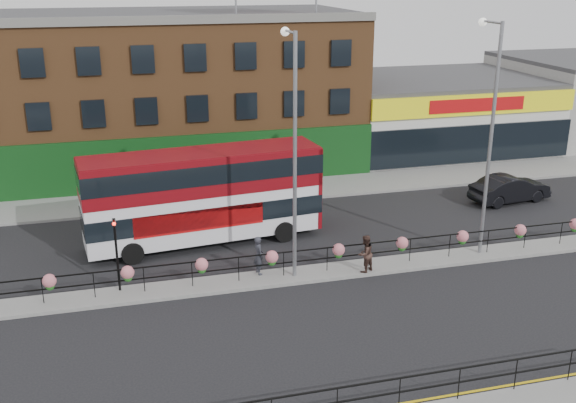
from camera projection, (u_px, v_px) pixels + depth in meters
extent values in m
plane|color=black|center=(305.00, 276.00, 29.87)|extent=(120.00, 120.00, 0.00)
cube|color=gray|center=(250.00, 192.00, 40.80)|extent=(60.00, 4.00, 0.15)
cube|color=gray|center=(305.00, 274.00, 29.85)|extent=(60.00, 1.60, 0.15)
cube|color=brown|center=(166.00, 92.00, 45.52)|extent=(25.00, 12.00, 10.00)
cube|color=#3F3F42|center=(161.00, 14.00, 43.84)|extent=(25.00, 12.00, 0.30)
cube|color=#0E3C13|center=(178.00, 163.00, 41.05)|extent=(25.00, 0.25, 3.40)
cube|color=silver|center=(433.00, 113.00, 51.22)|extent=(15.00, 12.00, 5.00)
cube|color=#3F3F42|center=(436.00, 78.00, 50.36)|extent=(15.00, 12.00, 0.30)
cube|color=#FEF715|center=(476.00, 105.00, 45.09)|extent=(15.00, 0.25, 1.40)
cube|color=#B10B0E|center=(477.00, 105.00, 44.98)|extent=(7.00, 0.10, 0.90)
cube|color=black|center=(473.00, 144.00, 45.97)|extent=(15.00, 0.25, 2.60)
cylinder|color=gray|center=(236.00, 3.00, 39.97)|extent=(0.12, 0.12, 1.40)
cylinder|color=gray|center=(316.00, 2.00, 41.19)|extent=(0.12, 0.12, 1.40)
cube|color=black|center=(306.00, 250.00, 29.46)|extent=(30.00, 0.05, 0.05)
cube|color=black|center=(306.00, 260.00, 29.62)|extent=(30.00, 0.05, 0.05)
cylinder|color=black|center=(42.00, 291.00, 26.95)|extent=(0.04, 0.04, 1.10)
cylinder|color=black|center=(94.00, 285.00, 27.44)|extent=(0.04, 0.04, 1.10)
cylinder|color=black|center=(144.00, 279.00, 27.93)|extent=(0.04, 0.04, 1.10)
cylinder|color=black|center=(192.00, 274.00, 28.42)|extent=(0.04, 0.04, 1.10)
cylinder|color=black|center=(239.00, 269.00, 28.91)|extent=(0.04, 0.04, 1.10)
cylinder|color=black|center=(284.00, 264.00, 29.40)|extent=(0.04, 0.04, 1.10)
cylinder|color=black|center=(327.00, 259.00, 29.89)|extent=(0.04, 0.04, 1.10)
cylinder|color=black|center=(369.00, 254.00, 30.38)|extent=(0.04, 0.04, 1.10)
cylinder|color=black|center=(410.00, 250.00, 30.86)|extent=(0.04, 0.04, 1.10)
cylinder|color=black|center=(450.00, 246.00, 31.35)|extent=(0.04, 0.04, 1.10)
cylinder|color=black|center=(488.00, 241.00, 31.84)|extent=(0.04, 0.04, 1.10)
cylinder|color=black|center=(525.00, 237.00, 32.33)|extent=(0.04, 0.04, 1.10)
cylinder|color=black|center=(561.00, 233.00, 32.82)|extent=(0.04, 0.04, 1.10)
sphere|color=#C66874|center=(49.00, 281.00, 26.90)|extent=(0.56, 0.56, 0.56)
sphere|color=#21661C|center=(50.00, 286.00, 26.97)|extent=(0.36, 0.36, 0.36)
sphere|color=#C66874|center=(127.00, 272.00, 27.64)|extent=(0.56, 0.56, 0.56)
sphere|color=#21661C|center=(128.00, 277.00, 27.72)|extent=(0.36, 0.36, 0.36)
sphere|color=#C66874|center=(202.00, 264.00, 28.39)|extent=(0.56, 0.56, 0.56)
sphere|color=#21661C|center=(202.00, 269.00, 28.47)|extent=(0.36, 0.36, 0.36)
sphere|color=#C66874|center=(272.00, 257.00, 29.14)|extent=(0.56, 0.56, 0.56)
sphere|color=#21661C|center=(272.00, 262.00, 29.21)|extent=(0.36, 0.36, 0.36)
sphere|color=#C66874|center=(339.00, 250.00, 29.88)|extent=(0.56, 0.56, 0.56)
sphere|color=#21661C|center=(339.00, 254.00, 29.96)|extent=(0.36, 0.36, 0.36)
sphere|color=#C66874|center=(402.00, 243.00, 30.63)|extent=(0.56, 0.56, 0.56)
sphere|color=#21661C|center=(402.00, 247.00, 30.71)|extent=(0.36, 0.36, 0.36)
sphere|color=#C66874|center=(463.00, 236.00, 31.38)|extent=(0.56, 0.56, 0.56)
sphere|color=#21661C|center=(462.00, 241.00, 31.45)|extent=(0.36, 0.36, 0.36)
sphere|color=#C66874|center=(520.00, 230.00, 32.13)|extent=(0.56, 0.56, 0.56)
sphere|color=#21661C|center=(520.00, 235.00, 32.20)|extent=(0.36, 0.36, 0.36)
sphere|color=#C66874|center=(575.00, 224.00, 32.87)|extent=(0.56, 0.56, 0.56)
sphere|color=#21661C|center=(575.00, 229.00, 32.95)|extent=(0.36, 0.36, 0.36)
cube|color=black|center=(338.00, 388.00, 19.75)|extent=(20.00, 0.05, 0.05)
cube|color=black|center=(337.00, 402.00, 19.91)|extent=(20.00, 0.05, 0.05)
cylinder|color=black|center=(399.00, 394.00, 20.42)|extent=(0.04, 0.04, 1.10)
cylinder|color=black|center=(459.00, 384.00, 20.91)|extent=(0.04, 0.04, 1.10)
cylinder|color=black|center=(516.00, 374.00, 21.40)|extent=(0.04, 0.04, 1.10)
cylinder|color=black|center=(570.00, 365.00, 21.89)|extent=(0.04, 0.04, 1.10)
cube|color=silver|center=(203.00, 195.00, 32.71)|extent=(11.65, 3.82, 4.16)
cube|color=#67090F|center=(202.00, 172.00, 32.32)|extent=(11.71, 3.89, 1.87)
cube|color=black|center=(204.00, 209.00, 32.95)|extent=(11.73, 3.91, 0.94)
cube|color=black|center=(202.00, 168.00, 32.27)|extent=(11.76, 3.94, 0.94)
cube|color=#67090F|center=(201.00, 153.00, 32.03)|extent=(11.65, 3.82, 0.12)
cube|color=#67090F|center=(310.00, 182.00, 34.65)|extent=(0.49, 2.66, 4.16)
cube|color=#B10B0E|center=(200.00, 220.00, 31.63)|extent=(6.20, 0.72, 1.04)
cylinder|color=black|center=(133.00, 253.00, 30.94)|extent=(1.07, 0.42, 1.04)
cylinder|color=black|center=(124.00, 234.00, 33.22)|extent=(1.07, 0.42, 1.04)
cylinder|color=black|center=(284.00, 232.00, 33.50)|extent=(1.07, 0.42, 1.04)
cylinder|color=black|center=(267.00, 215.00, 35.78)|extent=(1.07, 0.42, 1.04)
imported|color=black|center=(510.00, 189.00, 39.17)|extent=(3.09, 5.31, 1.59)
imported|color=#2A2C35|center=(259.00, 255.00, 29.49)|extent=(0.78, 0.63, 1.75)
imported|color=#3C2721|center=(365.00, 254.00, 29.70)|extent=(1.38, 1.36, 1.71)
cylinder|color=gray|center=(295.00, 161.00, 27.88)|extent=(0.17, 0.17, 10.47)
cylinder|color=gray|center=(290.00, 32.00, 26.92)|extent=(0.10, 1.57, 0.10)
sphere|color=silver|center=(285.00, 32.00, 27.65)|extent=(0.38, 0.38, 0.38)
cylinder|color=gray|center=(490.00, 143.00, 30.25)|extent=(0.17, 0.17, 10.67)
cylinder|color=gray|center=(492.00, 22.00, 29.27)|extent=(0.11, 1.60, 0.11)
sphere|color=silver|center=(483.00, 22.00, 30.02)|extent=(0.38, 0.38, 0.38)
cylinder|color=black|center=(117.00, 255.00, 27.71)|extent=(0.10, 0.10, 3.20)
imported|color=black|center=(114.00, 219.00, 27.19)|extent=(0.15, 0.18, 0.90)
sphere|color=#FF190C|center=(114.00, 224.00, 27.14)|extent=(0.14, 0.14, 0.14)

